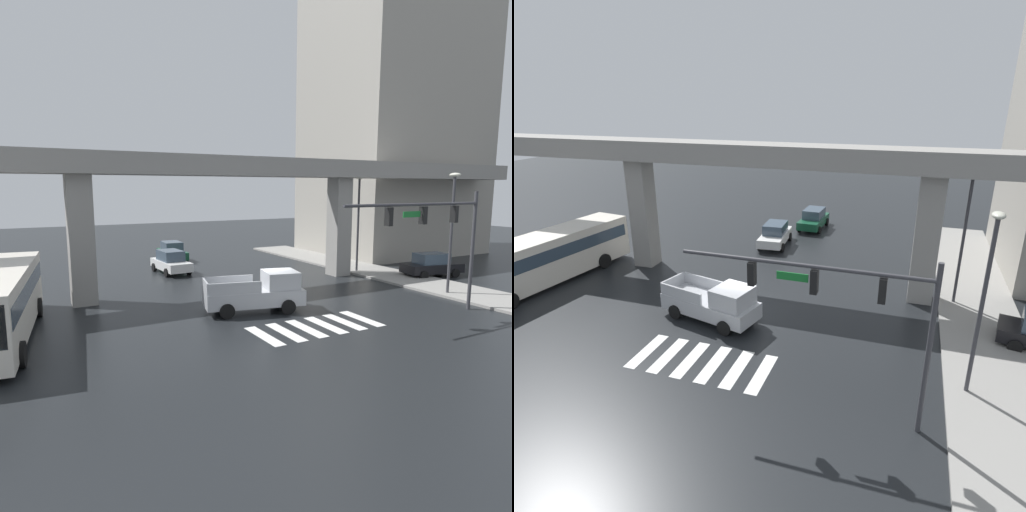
# 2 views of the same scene
# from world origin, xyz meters

# --- Properties ---
(ground_plane) EXTENTS (120.00, 120.00, 0.00)m
(ground_plane) POSITION_xyz_m (0.00, 0.00, 0.00)
(ground_plane) COLOR black
(crosswalk_stripes) EXTENTS (6.05, 2.80, 0.01)m
(crosswalk_stripes) POSITION_xyz_m (-0.00, -4.69, 0.01)
(crosswalk_stripes) COLOR silver
(crosswalk_stripes) RESTS_ON ground
(elevated_overpass) EXTENTS (52.89, 2.40, 8.30)m
(elevated_overpass) POSITION_xyz_m (0.00, 4.77, 7.14)
(elevated_overpass) COLOR gray
(elevated_overpass) RESTS_ON ground
(sidewalk_east) EXTENTS (4.00, 36.00, 0.15)m
(sidewalk_east) POSITION_xyz_m (11.86, 2.00, 0.07)
(sidewalk_east) COLOR gray
(sidewalk_east) RESTS_ON ground
(pickup_truck) EXTENTS (5.40, 3.03, 2.08)m
(pickup_truck) POSITION_xyz_m (-1.03, -1.10, 0.99)
(pickup_truck) COLOR #A8AAAF
(pickup_truck) RESTS_ON ground
(city_bus) EXTENTS (3.84, 11.03, 2.99)m
(city_bus) POSITION_xyz_m (-12.82, 0.40, 1.72)
(city_bus) COLOR beige
(city_bus) RESTS_ON ground
(sedan_white) EXTENTS (2.18, 4.41, 1.72)m
(sedan_white) POSITION_xyz_m (-1.81, 11.35, 0.85)
(sedan_white) COLOR silver
(sedan_white) RESTS_ON ground
(sedan_dark_green) EXTENTS (2.11, 4.38, 1.72)m
(sedan_dark_green) POSITION_xyz_m (-0.02, 16.66, 0.85)
(sedan_dark_green) COLOR #14472D
(sedan_dark_green) RESTS_ON ground
(traffic_signal_mast) EXTENTS (8.69, 0.32, 6.20)m
(traffic_signal_mast) POSITION_xyz_m (6.24, -6.05, 4.56)
(traffic_signal_mast) COLOR #38383D
(traffic_signal_mast) RESTS_ON ground
(street_lamp_near_corner) EXTENTS (0.44, 0.70, 7.24)m
(street_lamp_near_corner) POSITION_xyz_m (10.66, -3.36, 4.56)
(street_lamp_near_corner) COLOR #38383D
(street_lamp_near_corner) RESTS_ON ground
(street_lamp_mid_block) EXTENTS (0.44, 0.70, 7.24)m
(street_lamp_mid_block) POSITION_xyz_m (10.66, 4.77, 4.56)
(street_lamp_mid_block) COLOR #38383D
(street_lamp_mid_block) RESTS_ON ground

